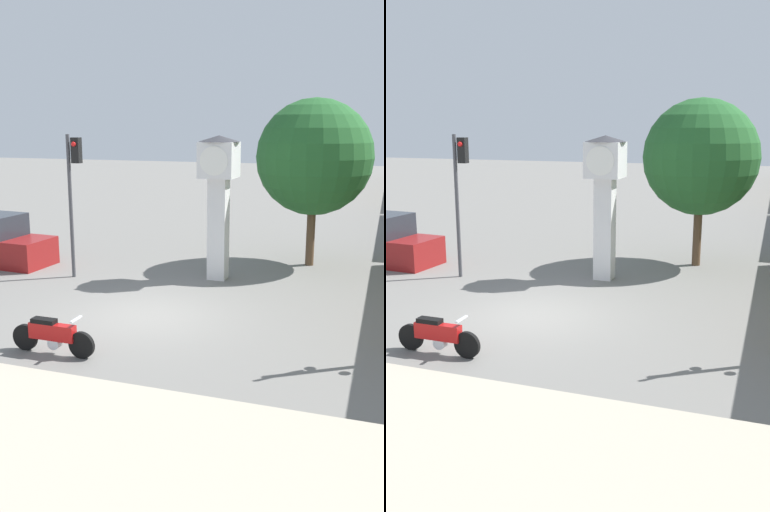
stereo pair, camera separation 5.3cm
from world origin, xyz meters
TOP-DOWN VIEW (x-y plane):
  - ground_plane at (0.00, 0.00)m, footprint 120.00×120.00m
  - motorcycle at (-0.93, -3.02)m, footprint 2.04×0.44m
  - clock_tower at (0.70, 4.24)m, footprint 1.34×1.34m
  - traffic_light at (-3.76, 2.88)m, footprint 0.50×0.35m
  - street_tree at (3.29, 7.12)m, footprint 4.02×4.02m

SIDE VIEW (x-z plane):
  - ground_plane at x=0.00m, z-range 0.00..0.00m
  - motorcycle at x=-0.93m, z-range -0.02..0.88m
  - clock_tower at x=0.70m, z-range 0.77..5.40m
  - traffic_light at x=-3.76m, z-range 0.85..5.52m
  - street_tree at x=3.29m, z-range 0.91..6.78m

